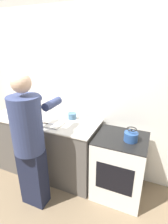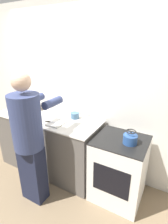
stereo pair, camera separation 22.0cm
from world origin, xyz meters
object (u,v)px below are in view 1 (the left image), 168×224
bowl_prep (72,116)px  canister_jar (20,108)px  cutting_board (52,124)px  kettle (131,136)px  oven (119,166)px  knife (49,123)px  person (30,141)px

bowl_prep → canister_jar: bearing=-172.1°
cutting_board → kettle: kettle is taller
oven → cutting_board: 1.10m
knife → bowl_prep: (0.20, 0.31, 0.02)m
person → oven: bearing=30.2°
person → cutting_board: size_ratio=5.44×
cutting_board → oven: bearing=5.9°
oven → knife: bearing=-172.6°
kettle → bowl_prep: size_ratio=1.33×
oven → cutting_board: bearing=-174.1°
oven → kettle: kettle is taller
cutting_board → bowl_prep: bowl_prep is taller
cutting_board → knife: knife is taller
knife → canister_jar: (-0.68, 0.19, 0.06)m
cutting_board → knife: size_ratio=1.57×
cutting_board → canister_jar: bearing=166.8°
person → canister_jar: bearing=137.7°
cutting_board → bowl_prep: (0.18, 0.28, 0.04)m
knife → oven: bearing=-5.2°
person → kettle: person is taller
cutting_board → canister_jar: canister_jar is taller
knife → bowl_prep: bowl_prep is taller
knife → kettle: size_ratio=1.20×
oven → person: size_ratio=0.52×
cutting_board → knife: 0.04m
knife → bowl_prep: 0.37m
canister_jar → bowl_prep: bearing=7.9°
person → kettle: (1.08, 0.54, 0.03)m
bowl_prep → cutting_board: bearing=-122.4°
knife → kettle: 1.10m
kettle → oven: bearing=166.1°
person → canister_jar: person is taller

